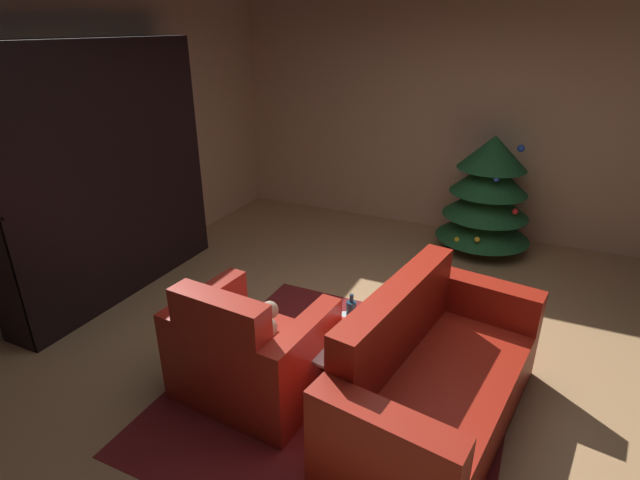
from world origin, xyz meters
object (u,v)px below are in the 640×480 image
(couch_red, at_px, (432,382))
(book_stack_on_table, at_px, (341,329))
(armchair_red, at_px, (250,354))
(bottle_on_table, at_px, (351,312))
(decorated_tree, at_px, (487,195))
(coffee_table, at_px, (346,343))
(bookshelf_unit, at_px, (118,170))

(couch_red, relative_size, book_stack_on_table, 8.46)
(armchair_red, distance_m, book_stack_on_table, 0.64)
(couch_red, relative_size, bottle_on_table, 7.99)
(armchair_red, bearing_deg, decorated_tree, 70.84)
(couch_red, bearing_deg, decorated_tree, 91.94)
(coffee_table, xyz_separation_m, decorated_tree, (0.50, 2.84, 0.27))
(bookshelf_unit, relative_size, bottle_on_table, 9.77)
(coffee_table, bearing_deg, armchair_red, -153.01)
(bookshelf_unit, bearing_deg, decorated_tree, 36.44)
(bookshelf_unit, distance_m, couch_red, 3.29)
(bottle_on_table, height_order, decorated_tree, decorated_tree)
(couch_red, relative_size, coffee_table, 2.73)
(armchair_red, bearing_deg, coffee_table, 26.99)
(bookshelf_unit, height_order, couch_red, bookshelf_unit)
(book_stack_on_table, bearing_deg, couch_red, -6.27)
(bookshelf_unit, height_order, coffee_table, bookshelf_unit)
(bookshelf_unit, relative_size, book_stack_on_table, 10.34)
(book_stack_on_table, distance_m, bottle_on_table, 0.17)
(armchair_red, xyz_separation_m, book_stack_on_table, (0.54, 0.32, 0.16))
(bottle_on_table, relative_size, decorated_tree, 0.18)
(armchair_red, relative_size, book_stack_on_table, 4.63)
(bookshelf_unit, relative_size, couch_red, 1.22)
(couch_red, xyz_separation_m, bottle_on_table, (-0.64, 0.24, 0.21))
(bookshelf_unit, xyz_separation_m, coffee_table, (2.52, -0.60, -0.76))
(armchair_red, bearing_deg, book_stack_on_table, 30.46)
(book_stack_on_table, xyz_separation_m, bottle_on_table, (0.01, 0.17, 0.04))
(bottle_on_table, bearing_deg, decorated_tree, 78.38)
(couch_red, xyz_separation_m, coffee_table, (-0.60, 0.05, 0.07))
(bookshelf_unit, height_order, bottle_on_table, bookshelf_unit)
(bookshelf_unit, height_order, book_stack_on_table, bookshelf_unit)
(coffee_table, relative_size, decorated_tree, 0.52)
(couch_red, xyz_separation_m, book_stack_on_table, (-0.65, 0.07, 0.16))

